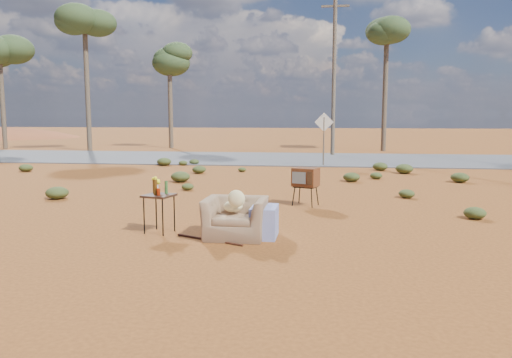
# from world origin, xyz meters

# --- Properties ---
(ground) EXTENTS (140.00, 140.00, 0.00)m
(ground) POSITION_xyz_m (0.00, 0.00, 0.00)
(ground) COLOR #96511E
(ground) RESTS_ON ground
(highway) EXTENTS (140.00, 7.00, 0.04)m
(highway) POSITION_xyz_m (0.00, 15.00, 0.02)
(highway) COLOR #565659
(highway) RESTS_ON ground
(armchair) EXTENTS (1.24, 0.78, 0.92)m
(armchair) POSITION_xyz_m (0.01, -0.32, 0.43)
(armchair) COLOR #89684B
(armchair) RESTS_ON ground
(tv_unit) EXTENTS (0.67, 0.61, 0.88)m
(tv_unit) POSITION_xyz_m (1.03, 2.86, 0.66)
(tv_unit) COLOR black
(tv_unit) RESTS_ON ground
(side_table) EXTENTS (0.59, 0.59, 0.98)m
(side_table) POSITION_xyz_m (-1.51, -0.13, 0.72)
(side_table) COLOR #361E13
(side_table) RESTS_ON ground
(rusty_bar) EXTENTS (1.25, 0.62, 0.04)m
(rusty_bar) POSITION_xyz_m (-0.48, -0.63, 0.02)
(rusty_bar) COLOR #512715
(rusty_bar) RESTS_ON ground
(road_sign) EXTENTS (0.78, 0.06, 2.19)m
(road_sign) POSITION_xyz_m (1.50, 12.00, 1.50)
(road_sign) COLOR brown
(road_sign) RESTS_ON ground
(eucalyptus_left) EXTENTS (3.20, 3.20, 8.10)m
(eucalyptus_left) POSITION_xyz_m (-12.00, 19.00, 6.92)
(eucalyptus_left) COLOR brown
(eucalyptus_left) RESTS_ON ground
(eucalyptus_near_left) EXTENTS (3.20, 3.20, 6.60)m
(eucalyptus_near_left) POSITION_xyz_m (-8.00, 22.00, 5.45)
(eucalyptus_near_left) COLOR brown
(eucalyptus_near_left) RESTS_ON ground
(eucalyptus_center) EXTENTS (3.20, 3.20, 7.60)m
(eucalyptus_center) POSITION_xyz_m (5.00, 21.00, 6.43)
(eucalyptus_center) COLOR brown
(eucalyptus_center) RESTS_ON ground
(utility_pole_center) EXTENTS (1.40, 0.20, 8.00)m
(utility_pole_center) POSITION_xyz_m (2.00, 17.50, 4.15)
(utility_pole_center) COLOR brown
(utility_pole_center) RESTS_ON ground
(scrub_patch) EXTENTS (17.49, 8.07, 0.33)m
(scrub_patch) POSITION_xyz_m (-0.82, 4.41, 0.14)
(scrub_patch) COLOR #475525
(scrub_patch) RESTS_ON ground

